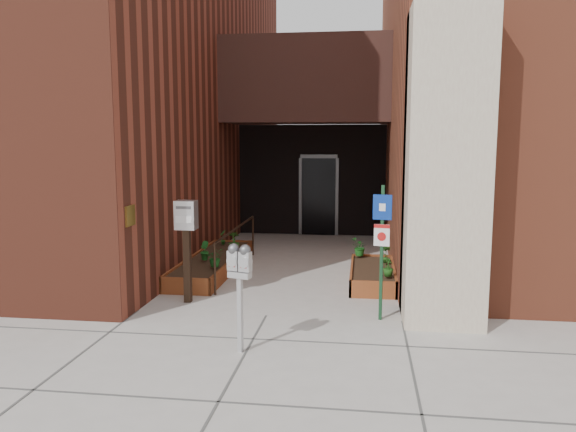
% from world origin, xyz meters
% --- Properties ---
extents(ground, '(80.00, 80.00, 0.00)m').
position_xyz_m(ground, '(0.00, 0.00, 0.00)').
color(ground, '#9E9991').
rests_on(ground, ground).
extents(architecture, '(20.00, 14.60, 10.00)m').
position_xyz_m(architecture, '(-0.18, 6.89, 4.98)').
color(architecture, brown).
rests_on(architecture, ground).
extents(planter_left, '(0.90, 3.60, 0.30)m').
position_xyz_m(planter_left, '(-1.55, 2.70, 0.13)').
color(planter_left, brown).
rests_on(planter_left, ground).
extents(planter_right, '(0.80, 2.20, 0.30)m').
position_xyz_m(planter_right, '(1.60, 2.20, 0.13)').
color(planter_right, brown).
rests_on(planter_right, ground).
extents(handrail, '(0.04, 3.34, 0.90)m').
position_xyz_m(handrail, '(-1.05, 2.65, 0.75)').
color(handrail, black).
rests_on(handrail, ground).
extents(parking_meter, '(0.32, 0.19, 1.36)m').
position_xyz_m(parking_meter, '(-0.07, -1.45, 1.05)').
color(parking_meter, '#B5B5B8').
rests_on(parking_meter, ground).
extents(sign_post, '(0.27, 0.09, 1.97)m').
position_xyz_m(sign_post, '(1.68, 0.04, 1.21)').
color(sign_post, '#153A20').
rests_on(sign_post, ground).
extents(payment_dropbox, '(0.33, 0.26, 1.65)m').
position_xyz_m(payment_dropbox, '(-1.38, 0.54, 1.19)').
color(payment_dropbox, black).
rests_on(payment_dropbox, ground).
extents(shrub_left_a, '(0.40, 0.40, 0.35)m').
position_xyz_m(shrub_left_a, '(-1.25, 1.80, 0.47)').
color(shrub_left_a, '#17511A').
rests_on(shrub_left_a, planter_left).
extents(shrub_left_b, '(0.28, 0.28, 0.37)m').
position_xyz_m(shrub_left_b, '(-1.62, 2.33, 0.48)').
color(shrub_left_b, '#1B611F').
rests_on(shrub_left_b, planter_left).
extents(shrub_left_c, '(0.27, 0.27, 0.41)m').
position_xyz_m(shrub_left_c, '(-1.25, 3.28, 0.50)').
color(shrub_left_c, '#265317').
rests_on(shrub_left_c, planter_left).
extents(shrub_left_d, '(0.22, 0.22, 0.32)m').
position_xyz_m(shrub_left_d, '(-1.66, 3.94, 0.46)').
color(shrub_left_d, '#1F631C').
rests_on(shrub_left_d, planter_left).
extents(shrub_right_a, '(0.22, 0.22, 0.32)m').
position_xyz_m(shrub_right_a, '(1.85, 1.49, 0.46)').
color(shrub_right_a, '#1E5217').
rests_on(shrub_right_a, planter_right).
extents(shrub_right_b, '(0.23, 0.23, 0.35)m').
position_xyz_m(shrub_right_b, '(1.85, 2.51, 0.48)').
color(shrub_right_b, '#215B1A').
rests_on(shrub_right_b, planter_right).
extents(shrub_right_c, '(0.44, 0.44, 0.35)m').
position_xyz_m(shrub_right_c, '(1.35, 3.10, 0.48)').
color(shrub_right_c, '#1A5D1B').
rests_on(shrub_right_c, planter_right).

